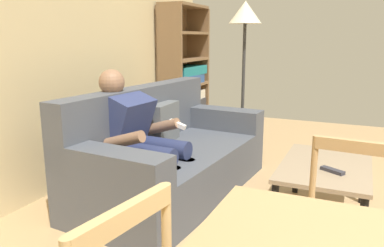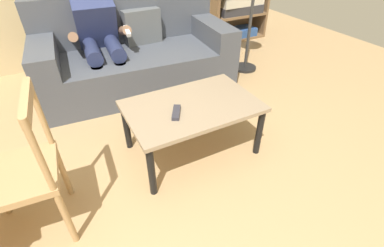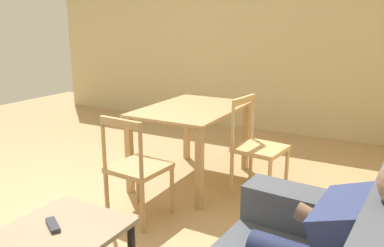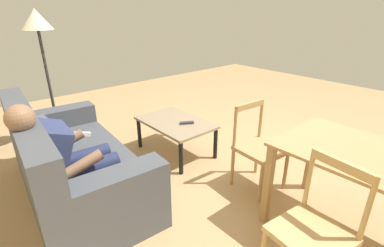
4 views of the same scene
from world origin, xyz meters
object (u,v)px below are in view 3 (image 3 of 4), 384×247
object	(u,v)px
tv_remote	(53,225)
dining_table	(192,120)
dining_chair_near_wall	(258,148)
dining_chair_facing_couch	(137,168)

from	to	relation	value
tv_remote	dining_table	size ratio (longest dim) A/B	0.14
dining_table	dining_chair_near_wall	bearing A→B (deg)	90.32
dining_chair_near_wall	dining_chair_facing_couch	bearing A→B (deg)	-36.72
tv_remote	dining_chair_near_wall	world-z (taller)	dining_chair_near_wall
tv_remote	dining_chair_near_wall	bearing A→B (deg)	13.55
tv_remote	dining_chair_facing_couch	xyz separation A→B (m)	(-0.97, -0.13, -0.01)
tv_remote	dining_chair_facing_couch	world-z (taller)	dining_chair_facing_couch
dining_table	dining_chair_near_wall	size ratio (longest dim) A/B	1.30
tv_remote	dining_chair_near_wall	distance (m)	1.98
dining_chair_facing_couch	tv_remote	bearing A→B (deg)	7.68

